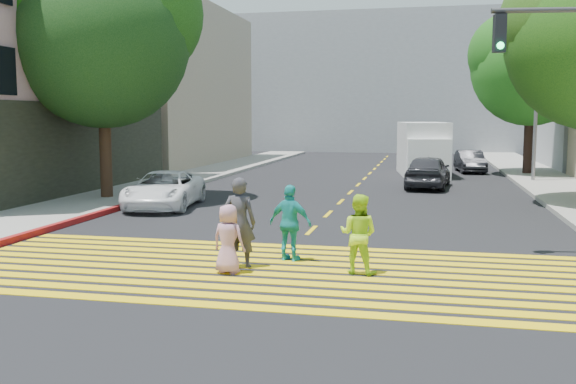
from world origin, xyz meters
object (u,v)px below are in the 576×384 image
(pedestrian_man, at_px, (240,222))
(white_sedan, at_px, (164,189))
(tree_right_far, at_px, (533,60))
(dark_car_near, at_px, (428,171))
(white_van, at_px, (423,150))
(silver_car, at_px, (427,156))
(pedestrian_woman, at_px, (358,234))
(tree_left, at_px, (104,30))
(pedestrian_extra, at_px, (290,223))
(pedestrian_child, at_px, (228,239))
(dark_car_parked, at_px, (470,161))

(pedestrian_man, xyz_separation_m, white_sedan, (-4.99, 7.81, -0.31))
(tree_right_far, distance_m, dark_car_near, 10.11)
(white_van, bearing_deg, silver_car, 80.65)
(pedestrian_man, distance_m, pedestrian_woman, 2.44)
(tree_left, height_order, pedestrian_extra, tree_left)
(pedestrian_extra, xyz_separation_m, dark_car_near, (2.87, 15.04, -0.10))
(white_sedan, bearing_deg, pedestrian_extra, -57.50)
(dark_car_near, height_order, silver_car, dark_car_near)
(white_sedan, distance_m, dark_car_near, 11.87)
(pedestrian_woman, bearing_deg, white_van, -80.60)
(pedestrian_woman, height_order, silver_car, pedestrian_woman)
(pedestrian_child, xyz_separation_m, silver_car, (3.78, 28.44, -0.00))
(pedestrian_child, height_order, white_van, white_van)
(tree_right_far, distance_m, pedestrian_extra, 23.97)
(pedestrian_man, bearing_deg, dark_car_parked, -102.90)
(pedestrian_child, relative_size, pedestrian_extra, 0.84)
(pedestrian_extra, xyz_separation_m, dark_car_parked, (5.14, 23.55, -0.21))
(tree_left, xyz_separation_m, pedestrian_child, (7.64, -9.65, -5.46))
(white_van, bearing_deg, pedestrian_woman, -100.01)
(white_sedan, bearing_deg, tree_right_far, 39.72)
(tree_left, relative_size, pedestrian_woman, 5.78)
(pedestrian_man, height_order, dark_car_near, pedestrian_man)
(silver_car, relative_size, dark_car_parked, 1.28)
(tree_right_far, xyz_separation_m, pedestrian_extra, (-8.00, -22.00, -5.13))
(pedestrian_woman, distance_m, dark_car_parked, 24.61)
(pedestrian_woman, height_order, white_van, white_van)
(pedestrian_extra, xyz_separation_m, white_sedan, (-5.89, 7.03, -0.20))
(pedestrian_woman, xyz_separation_m, pedestrian_child, (-2.50, -0.54, -0.10))
(tree_right_far, bearing_deg, pedestrian_woman, -105.82)
(dark_car_near, xyz_separation_m, silver_car, (-0.06, 12.07, -0.04))
(silver_car, bearing_deg, white_van, 95.25)
(tree_right_far, bearing_deg, silver_car, 135.42)
(pedestrian_child, distance_m, white_sedan, 9.70)
(tree_left, bearing_deg, pedestrian_man, -49.72)
(tree_right_far, bearing_deg, white_van, -170.91)
(tree_right_far, distance_m, silver_car, 8.99)
(silver_car, height_order, dark_car_parked, silver_car)
(tree_right_far, height_order, silver_car, tree_right_far)
(pedestrian_extra, distance_m, white_sedan, 9.17)
(tree_left, xyz_separation_m, dark_car_parked, (13.74, 15.24, -5.54))
(silver_car, bearing_deg, white_sedan, 73.93)
(white_sedan, bearing_deg, dark_car_parked, 48.83)
(dark_car_parked, bearing_deg, pedestrian_extra, -108.53)
(tree_left, distance_m, pedestrian_woman, 14.64)
(tree_right_far, relative_size, dark_car_near, 2.08)
(dark_car_parked, bearing_deg, pedestrian_child, -110.01)
(tree_right_far, bearing_deg, dark_car_parked, 151.57)
(dark_car_near, bearing_deg, dark_car_parked, -99.07)
(white_sedan, relative_size, dark_car_near, 1.05)
(tree_right_far, xyz_separation_m, white_sedan, (-13.88, -14.98, -5.34))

